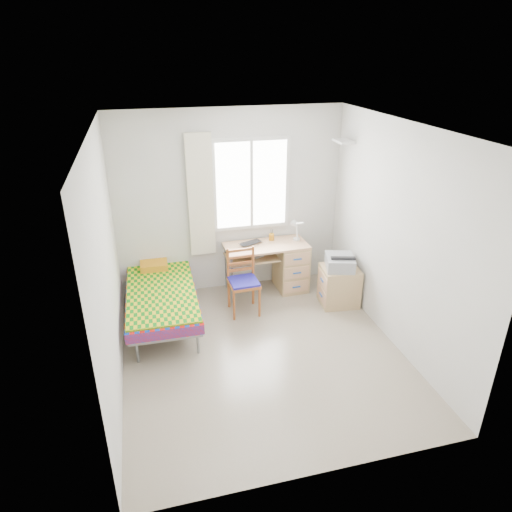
{
  "coord_description": "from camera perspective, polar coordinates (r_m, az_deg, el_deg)",
  "views": [
    {
      "loc": [
        -1.18,
        -4.27,
        3.31
      ],
      "look_at": [
        0.06,
        0.55,
        1.01
      ],
      "focal_mm": 32.0,
      "sensor_mm": 36.0,
      "label": 1
    }
  ],
  "objects": [
    {
      "name": "cabinet",
      "position": [
        6.45,
        10.32,
        -3.69
      ],
      "size": [
        0.55,
        0.5,
        0.55
      ],
      "rotation": [
        0.0,
        0.0,
        -0.1
      ],
      "color": "tan",
      "rests_on": "floor"
    },
    {
      "name": "wall_right",
      "position": [
        5.48,
        17.27,
        2.13
      ],
      "size": [
        0.0,
        3.5,
        3.5
      ],
      "primitive_type": "plane",
      "rotation": [
        1.57,
        0.0,
        -1.57
      ],
      "color": "silver",
      "rests_on": "ground"
    },
    {
      "name": "wall_left",
      "position": [
        4.74,
        -18.14,
        -1.58
      ],
      "size": [
        0.0,
        3.5,
        3.5
      ],
      "primitive_type": "plane",
      "rotation": [
        1.57,
        0.0,
        1.57
      ],
      "color": "silver",
      "rests_on": "ground"
    },
    {
      "name": "book",
      "position": [
        6.48,
        -0.7,
        0.01
      ],
      "size": [
        0.22,
        0.26,
        0.02
      ],
      "primitive_type": "imported",
      "rotation": [
        0.0,
        0.0,
        0.28
      ],
      "color": "gray",
      "rests_on": "desk"
    },
    {
      "name": "bed",
      "position": [
        6.09,
        -11.8,
        -4.35
      ],
      "size": [
        0.91,
        1.89,
        0.81
      ],
      "rotation": [
        0.0,
        0.0,
        -0.02
      ],
      "color": "gray",
      "rests_on": "floor"
    },
    {
      "name": "curtain",
      "position": [
        6.28,
        -6.92,
        7.42
      ],
      "size": [
        0.35,
        0.05,
        1.7
      ],
      "primitive_type": "cube",
      "color": "#EFE4C5",
      "rests_on": "wall_back"
    },
    {
      "name": "desk",
      "position": [
        6.7,
        3.81,
        -0.96
      ],
      "size": [
        1.19,
        0.57,
        0.74
      ],
      "rotation": [
        0.0,
        0.0,
        0.02
      ],
      "color": "tan",
      "rests_on": "floor"
    },
    {
      "name": "printer",
      "position": [
        6.29,
        10.43,
        -0.73
      ],
      "size": [
        0.47,
        0.51,
        0.18
      ],
      "rotation": [
        0.0,
        0.0,
        -0.28
      ],
      "color": "#A7ABAF",
      "rests_on": "cabinet"
    },
    {
      "name": "wall_back",
      "position": [
        6.46,
        -3.23,
        6.64
      ],
      "size": [
        3.2,
        0.0,
        3.2
      ],
      "primitive_type": "plane",
      "rotation": [
        1.57,
        0.0,
        0.0
      ],
      "color": "silver",
      "rests_on": "ground"
    },
    {
      "name": "ceiling",
      "position": [
        4.49,
        0.99,
        15.73
      ],
      "size": [
        3.5,
        3.5,
        0.0
      ],
      "primitive_type": "plane",
      "rotation": [
        3.14,
        0.0,
        0.0
      ],
      "color": "white",
      "rests_on": "wall_back"
    },
    {
      "name": "task_lamp",
      "position": [
        6.45,
        4.98,
        3.51
      ],
      "size": [
        0.22,
        0.31,
        0.38
      ],
      "rotation": [
        0.0,
        0.0,
        -0.31
      ],
      "color": "white",
      "rests_on": "desk"
    },
    {
      "name": "floor",
      "position": [
        5.53,
        0.79,
        -11.94
      ],
      "size": [
        3.5,
        3.5,
        0.0
      ],
      "primitive_type": "plane",
      "color": "#BCAD93",
      "rests_on": "ground"
    },
    {
      "name": "pen_cup",
      "position": [
        6.62,
        1.96,
        2.39
      ],
      "size": [
        0.1,
        0.1,
        0.09
      ],
      "primitive_type": "cylinder",
      "rotation": [
        0.0,
        0.0,
        0.33
      ],
      "color": "orange",
      "rests_on": "desk"
    },
    {
      "name": "window",
      "position": [
        6.42,
        -0.59,
        8.92
      ],
      "size": [
        1.1,
        0.04,
        1.3
      ],
      "color": "white",
      "rests_on": "wall_back"
    },
    {
      "name": "floating_shelf",
      "position": [
        6.37,
        10.89,
        13.91
      ],
      "size": [
        0.2,
        0.32,
        0.03
      ],
      "primitive_type": "cube",
      "color": "white",
      "rests_on": "wall_right"
    },
    {
      "name": "chair",
      "position": [
        6.09,
        -1.59,
        -2.66
      ],
      "size": [
        0.4,
        0.4,
        0.89
      ],
      "rotation": [
        0.0,
        0.0,
        0.04
      ],
      "color": "#9F631E",
      "rests_on": "floor"
    },
    {
      "name": "laptop",
      "position": [
        6.46,
        -0.46,
        1.47
      ],
      "size": [
        0.38,
        0.32,
        0.03
      ],
      "primitive_type": "imported",
      "rotation": [
        0.0,
        0.0,
        0.37
      ],
      "color": "black",
      "rests_on": "desk"
    }
  ]
}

